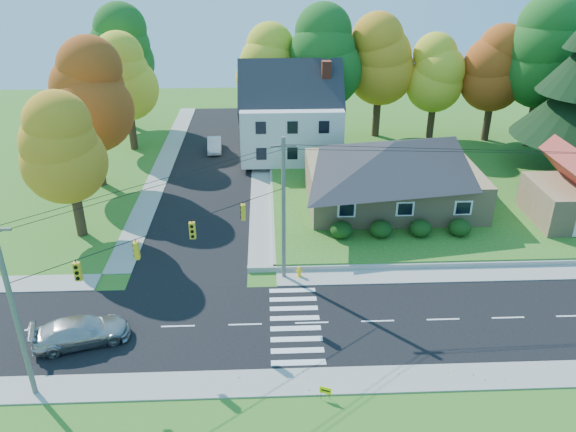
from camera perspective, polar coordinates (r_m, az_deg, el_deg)
name	(u,v)px	position (r m, az deg, el deg)	size (l,w,h in m)	color
ground	(312,323)	(34.35, 2.43, -10.81)	(120.00, 120.00, 0.00)	#3D7923
road_main	(312,323)	(34.35, 2.43, -10.79)	(90.00, 8.00, 0.02)	black
road_cross	(212,167)	(57.42, -7.69, 4.93)	(8.00, 44.00, 0.02)	black
sidewalk_north	(306,277)	(38.42, 1.83, -6.26)	(90.00, 2.00, 0.08)	#9C9A90
sidewalk_south	(319,381)	(30.51, 3.21, -16.41)	(90.00, 2.00, 0.08)	#9C9A90
lawn	(431,181)	(54.70, 14.35, 3.49)	(30.00, 30.00, 0.50)	#3D7923
ranch_house	(392,172)	(47.85, 10.57, 4.46)	(14.60, 10.60, 5.40)	tan
colonial_house	(291,117)	(57.65, 0.30, 10.06)	(10.40, 8.40, 9.60)	silver
hedge_row	(401,228)	(43.13, 11.39, -1.25)	(10.70, 1.70, 1.27)	#163A10
traffic_infrastructure	(309,237)	(32.68, 2.15, -2.16)	(38.10, 10.66, 10.00)	#666059
tree_lot_0	(269,67)	(62.53, -1.89, 14.86)	(6.72, 6.72, 12.51)	#3F2A19
tree_lot_1	(326,56)	(61.65, 3.91, 15.88)	(7.84, 7.84, 14.60)	#3F2A19
tree_lot_2	(380,60)	(63.65, 9.37, 15.34)	(7.28, 7.28, 13.56)	#3F2A19
tree_lot_3	(436,74)	(64.42, 14.85, 13.77)	(6.16, 6.16, 11.47)	#3F2A19
tree_lot_4	(496,69)	(65.36, 20.34, 13.80)	(6.72, 6.72, 12.51)	#3F2A19
tree_lot_5	(545,54)	(64.86, 24.64, 14.77)	(8.40, 8.40, 15.64)	#3F2A19
tree_west_0	(67,148)	(43.99, -21.56, 6.49)	(6.16, 6.16, 11.47)	#3F2A19
tree_west_1	(88,95)	(53.07, -19.64, 11.47)	(7.28, 7.28, 13.56)	#3F2A19
tree_west_2	(126,77)	(62.36, -16.17, 13.37)	(6.72, 6.72, 12.51)	#3F2A19
tree_west_3	(122,51)	(70.22, -16.54, 15.78)	(7.84, 7.84, 14.60)	#3F2A19
silver_sedan	(81,331)	(34.46, -20.29, -10.93)	(2.17, 5.33, 1.55)	#ACACAC
white_car	(214,145)	(61.78, -7.49, 7.19)	(1.46, 4.18, 1.38)	silver
fire_hydrant	(299,272)	(38.35, 1.14, -5.71)	(0.46, 0.36, 0.80)	yellow
yard_sign	(325,391)	(29.31, 3.83, -17.29)	(0.57, 0.25, 0.75)	black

